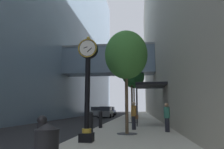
{
  "coord_description": "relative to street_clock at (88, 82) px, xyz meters",
  "views": [
    {
      "loc": [
        3.08,
        -3.16,
        1.51
      ],
      "look_at": [
        0.78,
        14.51,
        4.35
      ],
      "focal_mm": 33.5,
      "sensor_mm": 36.0,
      "label": 1
    }
  ],
  "objects": [
    {
      "name": "car_silver_far",
      "position": [
        -5.41,
        28.38,
        -1.79
      ],
      "size": [
        1.96,
        4.01,
        1.68
      ],
      "color": "#B7BABF",
      "rests_on": "ground"
    },
    {
      "name": "storefront_awning",
      "position": [
        3.05,
        8.96,
        0.68
      ],
      "size": [
        2.4,
        3.6,
        3.3
      ],
      "color": "black",
      "rests_on": "sidewalk_right"
    },
    {
      "name": "ground_plane",
      "position": [
        -0.91,
        21.56,
        -2.6
      ],
      "size": [
        110.0,
        110.0,
        0.0
      ],
      "primitive_type": "plane",
      "color": "#262628",
      "rests_on": "ground"
    },
    {
      "name": "sidewalk_right",
      "position": [
        1.69,
        24.56,
        -2.53
      ],
      "size": [
        5.2,
        80.0,
        0.14
      ],
      "primitive_type": "cube",
      "color": "beige",
      "rests_on": "ground"
    },
    {
      "name": "building_block_left",
      "position": [
        -12.63,
        24.53,
        16.14
      ],
      "size": [
        21.79,
        80.0,
        37.61
      ],
      "color": "#758EA8",
      "rests_on": "ground"
    },
    {
      "name": "trash_bin",
      "position": [
        0.19,
        -4.2,
        -1.92
      ],
      "size": [
        0.53,
        0.53,
        1.05
      ],
      "color": "black",
      "rests_on": "sidewalk_right"
    },
    {
      "name": "street_tree_mid_far",
      "position": [
        1.49,
        19.72,
        3.15
      ],
      "size": [
        2.87,
        2.87,
        7.28
      ],
      "color": "#333335",
      "rests_on": "sidewalk_right"
    },
    {
      "name": "street_tree_near",
      "position": [
        1.49,
        2.83,
        1.83
      ],
      "size": [
        2.39,
        2.39,
        5.69
      ],
      "color": "#333335",
      "rests_on": "sidewalk_right"
    },
    {
      "name": "pedestrian_walking",
      "position": [
        1.8,
        5.06,
        -1.52
      ],
      "size": [
        0.52,
        0.44,
        1.77
      ],
      "color": "#23232D",
      "rests_on": "sidewalk_right"
    },
    {
      "name": "street_tree_mid_near",
      "position": [
        1.49,
        11.28,
        2.02
      ],
      "size": [
        1.86,
        1.86,
        5.6
      ],
      "color": "#333335",
      "rests_on": "sidewalk_right"
    },
    {
      "name": "bollard_fourth",
      "position": [
        -0.51,
        5.88,
        -1.85
      ],
      "size": [
        0.27,
        0.27,
        1.17
      ],
      "color": "black",
      "rests_on": "sidewalk_right"
    },
    {
      "name": "car_grey_near",
      "position": [
        -2.95,
        23.81,
        -1.77
      ],
      "size": [
        2.02,
        4.59,
        1.71
      ],
      "color": "slate",
      "rests_on": "ground"
    },
    {
      "name": "bollard_nearest",
      "position": [
        -0.51,
        -3.0,
        -1.85
      ],
      "size": [
        0.27,
        0.27,
        1.17
      ],
      "color": "black",
      "rests_on": "sidewalk_right"
    },
    {
      "name": "bollard_third",
      "position": [
        -0.51,
        2.92,
        -1.85
      ],
      "size": [
        0.27,
        0.27,
        1.17
      ],
      "color": "black",
      "rests_on": "sidewalk_right"
    },
    {
      "name": "pedestrian_by_clock",
      "position": [
        3.74,
        4.03,
        -1.59
      ],
      "size": [
        0.48,
        0.48,
        1.65
      ],
      "color": "#23232D",
      "rests_on": "sidewalk_right"
    },
    {
      "name": "building_block_right",
      "position": [
        8.79,
        24.56,
        13.95
      ],
      "size": [
        9.0,
        80.0,
        33.1
      ],
      "color": "#A89E89",
      "rests_on": "ground"
    },
    {
      "name": "car_blue_mid",
      "position": [
        -3.67,
        33.46,
        -1.78
      ],
      "size": [
        2.23,
        4.52,
        1.7
      ],
      "color": "navy",
      "rests_on": "ground"
    },
    {
      "name": "street_clock",
      "position": [
        0.0,
        0.0,
        0.0
      ],
      "size": [
        0.84,
        0.55,
        4.48
      ],
      "color": "black",
      "rests_on": "sidewalk_right"
    }
  ]
}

